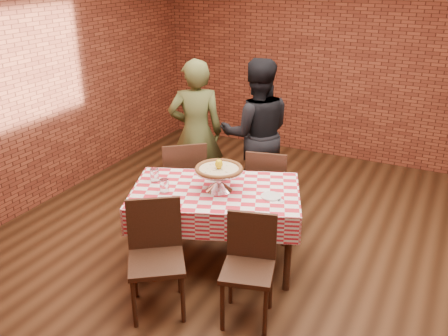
{
  "coord_description": "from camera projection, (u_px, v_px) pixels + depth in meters",
  "views": [
    {
      "loc": [
        1.47,
        -3.69,
        2.64
      ],
      "look_at": [
        -0.33,
        -0.11,
        0.93
      ],
      "focal_mm": 39.12,
      "sensor_mm": 36.0,
      "label": 1
    }
  ],
  "objects": [
    {
      "name": "ground",
      "position": [
        260.0,
        259.0,
        4.67
      ],
      "size": [
        6.0,
        6.0,
        0.0
      ],
      "primitive_type": "plane",
      "color": "black",
      "rests_on": "ground"
    },
    {
      "name": "chair_near_left",
      "position": [
        156.0,
        261.0,
        3.83
      ],
      "size": [
        0.61,
        0.61,
        0.92
      ],
      "primitive_type": null,
      "rotation": [
        0.0,
        0.0,
        0.62
      ],
      "color": "#3A2116",
      "rests_on": "ground"
    },
    {
      "name": "diner_black",
      "position": [
        256.0,
        134.0,
        5.47
      ],
      "size": [
        1.03,
        0.96,
        1.69
      ],
      "primitive_type": "imported",
      "rotation": [
        0.0,
        0.0,
        3.65
      ],
      "color": "black",
      "rests_on": "ground"
    },
    {
      "name": "condiment_caddy",
      "position": [
        222.0,
        170.0,
        4.55
      ],
      "size": [
        0.11,
        0.09,
        0.15
      ],
      "primitive_type": "cube",
      "rotation": [
        0.0,
        0.0,
        0.03
      ],
      "color": "silver",
      "rests_on": "tablecloth"
    },
    {
      "name": "chair_far_right",
      "position": [
        268.0,
        187.0,
        5.13
      ],
      "size": [
        0.49,
        0.49,
        0.89
      ],
      "primitive_type": null,
      "rotation": [
        0.0,
        0.0,
        3.37
      ],
      "color": "#3A2116",
      "rests_on": "ground"
    },
    {
      "name": "sweetener_packet_a",
      "position": [
        279.0,
        200.0,
        4.15
      ],
      "size": [
        0.06,
        0.06,
        0.0
      ],
      "primitive_type": "cube",
      "rotation": [
        0.0,
        0.0,
        1.01
      ],
      "color": "white",
      "rests_on": "tablecloth"
    },
    {
      "name": "tablecloth",
      "position": [
        216.0,
        202.0,
        4.38
      ],
      "size": [
        1.73,
        1.4,
        0.25
      ],
      "primitive_type": null,
      "rotation": [
        0.0,
        0.0,
        0.37
      ],
      "color": "red",
      "rests_on": "table"
    },
    {
      "name": "pizza",
      "position": [
        219.0,
        169.0,
        4.26
      ],
      "size": [
        0.49,
        0.49,
        0.03
      ],
      "primitive_type": "cylinder",
      "rotation": [
        0.0,
        0.0,
        0.17
      ],
      "color": "beige",
      "rests_on": "pizza_stand"
    },
    {
      "name": "back_wall",
      "position": [
        349.0,
        56.0,
        6.57
      ],
      "size": [
        5.5,
        0.0,
        5.5
      ],
      "primitive_type": "plane",
      "rotation": [
        1.57,
        0.0,
        0.0
      ],
      "color": "maroon",
      "rests_on": "ground"
    },
    {
      "name": "chair_near_right",
      "position": [
        248.0,
        273.0,
        3.73
      ],
      "size": [
        0.48,
        0.48,
        0.87
      ],
      "primitive_type": null,
      "rotation": [
        0.0,
        0.0,
        0.26
      ],
      "color": "#3A2116",
      "rests_on": "ground"
    },
    {
      "name": "diner_olive",
      "position": [
        196.0,
        133.0,
        5.51
      ],
      "size": [
        0.73,
        0.67,
        1.68
      ],
      "primitive_type": "imported",
      "rotation": [
        0.0,
        0.0,
        3.71
      ],
      "color": "#494F28",
      "rests_on": "ground"
    },
    {
      "name": "sweetener_packet_b",
      "position": [
        281.0,
        201.0,
        4.13
      ],
      "size": [
        0.05,
        0.04,
        0.0
      ],
      "primitive_type": "cube",
      "rotation": [
        0.0,
        0.0,
        -0.09
      ],
      "color": "white",
      "rests_on": "tablecloth"
    },
    {
      "name": "water_glass_left",
      "position": [
        164.0,
        186.0,
        4.26
      ],
      "size": [
        0.1,
        0.1,
        0.13
      ],
      "primitive_type": "cylinder",
      "rotation": [
        0.0,
        0.0,
        0.37
      ],
      "color": "white",
      "rests_on": "tablecloth"
    },
    {
      "name": "lemon",
      "position": [
        219.0,
        164.0,
        4.24
      ],
      "size": [
        0.08,
        0.08,
        0.09
      ],
      "primitive_type": "ellipsoid",
      "rotation": [
        0.0,
        0.0,
        0.17
      ],
      "color": "yellow",
      "rests_on": "pizza"
    },
    {
      "name": "pizza_stand",
      "position": [
        219.0,
        180.0,
        4.3
      ],
      "size": [
        0.5,
        0.5,
        0.19
      ],
      "primitive_type": null,
      "rotation": [
        0.0,
        0.0,
        0.17
      ],
      "color": "silver",
      "rests_on": "tablecloth"
    },
    {
      "name": "chair_far_left",
      "position": [
        183.0,
        179.0,
        5.25
      ],
      "size": [
        0.64,
        0.64,
        0.93
      ],
      "primitive_type": null,
      "rotation": [
        0.0,
        0.0,
        3.83
      ],
      "color": "#3A2116",
      "rests_on": "ground"
    },
    {
      "name": "table",
      "position": [
        216.0,
        227.0,
        4.49
      ],
      "size": [
        1.68,
        1.35,
        0.75
      ],
      "primitive_type": "cube",
      "rotation": [
        0.0,
        0.0,
        0.37
      ],
      "color": "#3A2116",
      "rests_on": "ground"
    },
    {
      "name": "side_plate",
      "position": [
        271.0,
        196.0,
        4.2
      ],
      "size": [
        0.23,
        0.23,
        0.01
      ],
      "primitive_type": "cylinder",
      "rotation": [
        0.0,
        0.0,
        0.37
      ],
      "color": "white",
      "rests_on": "tablecloth"
    },
    {
      "name": "water_glass_right",
      "position": [
        155.0,
        175.0,
        4.47
      ],
      "size": [
        0.1,
        0.1,
        0.13
      ],
      "primitive_type": "cylinder",
      "rotation": [
        0.0,
        0.0,
        0.37
      ],
      "color": "white",
      "rests_on": "tablecloth"
    }
  ]
}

